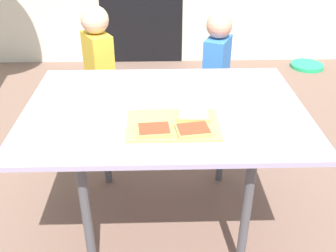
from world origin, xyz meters
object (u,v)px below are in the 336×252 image
(cutting_board, at_px, (173,125))
(pizza_slice_near_right, at_px, (193,130))
(pizza_slice_near_left, at_px, (154,130))
(dining_table, at_px, (165,118))
(pizza_slice_far_right, at_px, (193,115))
(child_right, at_px, (216,71))
(garden_hose_coil, at_px, (307,66))
(plate_white_right, at_px, (226,96))
(child_left, at_px, (100,70))

(cutting_board, xyz_separation_m, pizza_slice_near_right, (0.09, -0.07, 0.02))
(pizza_slice_near_left, bearing_deg, dining_table, 78.76)
(pizza_slice_far_right, bearing_deg, child_right, 75.74)
(dining_table, xyz_separation_m, cutting_board, (0.03, -0.19, 0.07))
(pizza_slice_far_right, relative_size, pizza_slice_near_right, 0.96)
(child_right, bearing_deg, pizza_slice_far_right, -104.26)
(dining_table, distance_m, child_right, 0.96)
(pizza_slice_far_right, height_order, garden_hose_coil, pizza_slice_far_right)
(pizza_slice_near_left, distance_m, garden_hose_coil, 3.19)
(dining_table, height_order, plate_white_right, plate_white_right)
(pizza_slice_near_left, height_order, garden_hose_coil, pizza_slice_near_left)
(pizza_slice_near_right, xyz_separation_m, child_right, (0.27, 1.14, -0.20))
(pizza_slice_near_left, height_order, pizza_slice_far_right, same)
(child_left, bearing_deg, child_right, 4.63)
(pizza_slice_far_right, bearing_deg, child_left, 120.88)
(plate_white_right, height_order, garden_hose_coil, plate_white_right)
(cutting_board, bearing_deg, pizza_slice_near_left, -141.22)
(cutting_board, xyz_separation_m, garden_hose_coil, (1.60, 2.54, -0.73))
(plate_white_right, bearing_deg, cutting_board, -135.00)
(cutting_board, relative_size, pizza_slice_near_right, 2.56)
(child_right, bearing_deg, plate_white_right, -94.76)
(plate_white_right, bearing_deg, dining_table, -163.37)
(pizza_slice_near_left, relative_size, child_right, 0.16)
(cutting_board, distance_m, child_left, 1.11)
(pizza_slice_near_left, xyz_separation_m, child_right, (0.44, 1.13, -0.20))
(pizza_slice_near_left, distance_m, pizza_slice_near_right, 0.17)
(garden_hose_coil, bearing_deg, dining_table, -124.89)
(child_right, xyz_separation_m, garden_hose_coil, (1.25, 1.48, -0.55))
(cutting_board, xyz_separation_m, child_left, (-0.46, 1.00, -0.14))
(pizza_slice_near_left, bearing_deg, cutting_board, 38.78)
(garden_hose_coil, bearing_deg, child_right, -130.29)
(pizza_slice_near_left, bearing_deg, plate_white_right, 43.69)
(cutting_board, relative_size, pizza_slice_near_left, 2.65)
(pizza_slice_far_right, distance_m, child_left, 1.10)
(pizza_slice_near_right, height_order, child_right, child_right)
(pizza_slice_near_left, distance_m, pizza_slice_far_right, 0.22)
(dining_table, relative_size, pizza_slice_far_right, 8.82)
(pizza_slice_far_right, distance_m, child_right, 1.05)
(cutting_board, height_order, child_left, child_left)
(pizza_slice_near_left, relative_size, garden_hose_coil, 0.44)
(child_left, distance_m, child_right, 0.82)
(pizza_slice_near_left, relative_size, plate_white_right, 0.79)
(cutting_board, bearing_deg, pizza_slice_far_right, 30.99)
(pizza_slice_far_right, xyz_separation_m, garden_hose_coil, (1.51, 2.48, -0.75))
(pizza_slice_near_left, xyz_separation_m, child_left, (-0.38, 1.06, -0.15))
(child_left, height_order, child_right, child_left)
(pizza_slice_far_right, relative_size, plate_white_right, 0.79)
(pizza_slice_far_right, xyz_separation_m, child_left, (-0.56, 0.94, -0.15))
(pizza_slice_near_left, height_order, plate_white_right, pizza_slice_near_left)
(dining_table, bearing_deg, cutting_board, -80.30)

